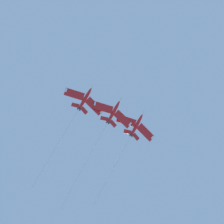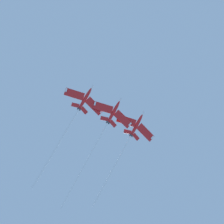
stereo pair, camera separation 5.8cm
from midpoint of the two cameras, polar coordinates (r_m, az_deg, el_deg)
name	(u,v)px [view 1 (the left image)]	position (r m, az deg, el deg)	size (l,w,h in m)	color
jet_inner_left	(127,142)	(179.11, 2.28, -4.50)	(19.57, 44.35, 22.27)	red
jet_centre	(104,130)	(175.92, -1.18, -2.61)	(20.06, 50.64, 25.04)	red
jet_inner_right	(73,119)	(175.15, -5.70, -0.98)	(19.96, 47.67, 24.24)	red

